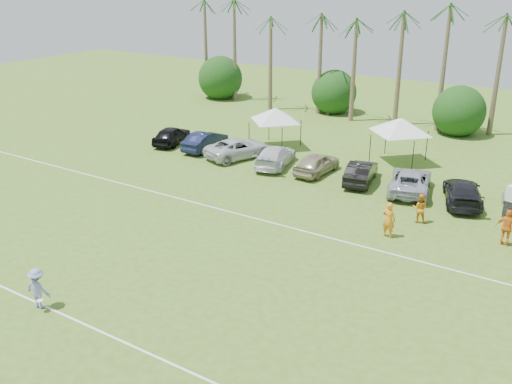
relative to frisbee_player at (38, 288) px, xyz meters
The scene contains 27 objects.
ground 2.41m from the frisbee_player, 56.24° to the right, with size 120.00×120.00×0.00m, color #45681F.
field_lines 6.31m from the frisbee_player, 78.45° to the left, with size 80.00×12.10×0.01m.
palm_tree_0 42.18m from the frisbee_player, 119.87° to the left, with size 2.40×2.40×8.90m.
palm_tree_1 40.11m from the frisbee_player, 113.55° to the left, with size 2.40×2.40×9.90m.
palm_tree_2 38.60m from the frisbee_player, 106.57° to the left, with size 2.40×2.40×10.90m.
palm_tree_3 37.88m from the frisbee_player, 100.58° to the left, with size 2.40×2.40×11.90m.
palm_tree_4 36.83m from the frisbee_player, 94.35° to the left, with size 2.40×2.40×8.90m.
palm_tree_5 36.92m from the frisbee_player, 88.01° to the left, with size 2.40×2.40×9.90m.
palm_tree_6 37.45m from the frisbee_player, 81.73° to the left, with size 2.40×2.40×10.90m.
palm_tree_7 38.41m from the frisbee_player, 75.63° to the left, with size 2.40×2.40×11.90m.
bush_tree_0 41.16m from the frisbee_player, 115.55° to the left, with size 4.00×4.00×4.00m.
bush_tree_1 37.44m from the frisbee_player, 97.29° to the left, with size 4.00×4.00×4.00m.
bush_tree_2 37.84m from the frisbee_player, 78.95° to the left, with size 4.00×4.00×4.00m.
sideline_player_a 16.79m from the frisbee_player, 55.69° to the left, with size 0.69×0.45×1.88m, color orange.
sideline_player_b 19.42m from the frisbee_player, 58.16° to the left, with size 0.80×0.62×1.64m, color orange.
sideline_player_c 21.80m from the frisbee_player, 47.59° to the left, with size 1.10×0.46×1.88m, color orange.
canopy_tent_left 24.69m from the frisbee_player, 98.21° to the left, with size 4.44×4.44×3.59m.
canopy_tent_right 26.53m from the frisbee_player, 77.48° to the left, with size 4.67×4.67×3.79m.
frisbee_player is the anchor object (origin of this frame).
parked_car_0 23.35m from the frisbee_player, 117.44° to the left, with size 1.67×4.14×1.41m, color black.
parked_car_1 22.19m from the frisbee_player, 109.98° to the left, with size 1.49×4.28×1.41m, color #111634.
parked_car_2 21.13m from the frisbee_player, 102.02° to the left, with size 2.34×5.08×1.41m, color silver.
parked_car_3 20.54m from the frisbee_player, 93.41° to the left, with size 1.98×4.86×1.41m, color silver.
parked_car_4 20.71m from the frisbee_player, 84.58° to the left, with size 1.67×4.14×1.41m, color tan.
parked_car_5 21.19m from the frisbee_player, 75.97° to the left, with size 1.49×4.28×1.41m, color black.
parked_car_6 22.27m from the frisbee_player, 68.08° to the left, with size 2.34×5.08×1.41m, color #A6A9B6.
parked_car_7 23.52m from the frisbee_player, 60.74° to the left, with size 1.98×4.86×1.41m, color black.
Camera 1 is at (16.78, -10.07, 12.73)m, focal length 40.00 mm.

